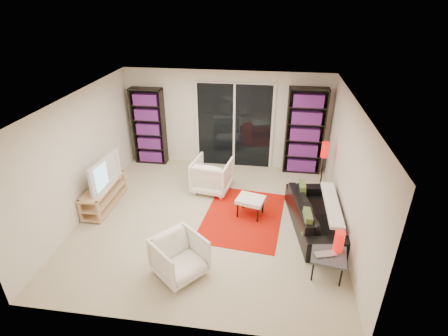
{
  "coord_description": "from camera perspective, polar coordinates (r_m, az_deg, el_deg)",
  "views": [
    {
      "loc": [
        1.08,
        -5.61,
        4.09
      ],
      "look_at": [
        0.25,
        0.3,
        1.0
      ],
      "focal_mm": 28.0,
      "sensor_mm": 36.0,
      "label": 1
    }
  ],
  "objects": [
    {
      "name": "laptop",
      "position": [
        5.76,
        16.39,
        -13.65
      ],
      "size": [
        0.39,
        0.31,
        0.03
      ],
      "primitive_type": "imported",
      "rotation": [
        0.0,
        0.0,
        0.29
      ],
      "color": "silver",
      "rests_on": "side_table"
    },
    {
      "name": "rug",
      "position": [
        7.08,
        3.15,
        -7.9
      ],
      "size": [
        1.7,
        2.17,
        0.01
      ],
      "primitive_type": "cube",
      "rotation": [
        0.0,
        0.0,
        -0.1
      ],
      "color": "red",
      "rests_on": "floor"
    },
    {
      "name": "wall_back",
      "position": [
        8.68,
        0.4,
        7.91
      ],
      "size": [
        5.0,
        0.02,
        2.4
      ],
      "primitive_type": "cube",
      "color": "silver",
      "rests_on": "ground"
    },
    {
      "name": "tv_stand",
      "position": [
        7.69,
        -19.02,
        -4.13
      ],
      "size": [
        0.43,
        1.34,
        0.5
      ],
      "color": "#E5BD83",
      "rests_on": "floor"
    },
    {
      "name": "ottoman",
      "position": [
        6.95,
        4.36,
        -5.34
      ],
      "size": [
        0.61,
        0.54,
        0.4
      ],
      "color": "white",
      "rests_on": "floor"
    },
    {
      "name": "wall_front",
      "position": [
        4.38,
        -8.65,
        -14.27
      ],
      "size": [
        5.0,
        0.02,
        2.4
      ],
      "primitive_type": "cube",
      "color": "silver",
      "rests_on": "ground"
    },
    {
      "name": "wall_right",
      "position": [
        6.47,
        19.75,
        -0.92
      ],
      "size": [
        0.02,
        5.0,
        2.4
      ],
      "primitive_type": "cube",
      "color": "silver",
      "rests_on": "ground"
    },
    {
      "name": "bookshelf_right",
      "position": [
        8.54,
        13.04,
        5.8
      ],
      "size": [
        0.9,
        0.3,
        2.1
      ],
      "color": "black",
      "rests_on": "ground"
    },
    {
      "name": "ceiling",
      "position": [
        5.96,
        -2.83,
        10.86
      ],
      "size": [
        5.0,
        5.0,
        0.02
      ],
      "primitive_type": "cube",
      "color": "white",
      "rests_on": "wall_back"
    },
    {
      "name": "tv",
      "position": [
        7.43,
        -19.51,
        -0.59
      ],
      "size": [
        0.26,
        1.06,
        0.6
      ],
      "primitive_type": "imported",
      "rotation": [
        0.0,
        0.0,
        1.45
      ],
      "color": "black",
      "rests_on": "tv_stand"
    },
    {
      "name": "wall_left",
      "position": [
        7.26,
        -22.4,
        1.72
      ],
      "size": [
        0.02,
        5.0,
        2.4
      ],
      "primitive_type": "cube",
      "color": "silver",
      "rests_on": "ground"
    },
    {
      "name": "bookshelf_left",
      "position": [
        9.06,
        -12.16,
        6.62
      ],
      "size": [
        0.8,
        0.3,
        1.95
      ],
      "color": "black",
      "rests_on": "ground"
    },
    {
      "name": "armchair_front",
      "position": [
        5.69,
        -7.28,
        -14.18
      ],
      "size": [
        1.03,
        1.02,
        0.67
      ],
      "primitive_type": "imported",
      "rotation": [
        0.0,
        0.0,
        0.86
      ],
      "color": "white",
      "rests_on": "floor"
    },
    {
      "name": "sliding_door",
      "position": [
        8.67,
        1.68,
        6.83
      ],
      "size": [
        1.92,
        0.08,
        2.16
      ],
      "color": "white",
      "rests_on": "ground"
    },
    {
      "name": "armchair_back",
      "position": [
        7.79,
        -1.95,
        -1.15
      ],
      "size": [
        0.92,
        0.94,
        0.75
      ],
      "primitive_type": "imported",
      "rotation": [
        0.0,
        0.0,
        2.98
      ],
      "color": "white",
      "rests_on": "floor"
    },
    {
      "name": "side_table",
      "position": [
        5.86,
        16.71,
        -13.63
      ],
      "size": [
        0.6,
        0.6,
        0.4
      ],
      "color": "#3F4044",
      "rests_on": "floor"
    },
    {
      "name": "floor",
      "position": [
        7.03,
        -2.39,
        -8.25
      ],
      "size": [
        5.0,
        5.0,
        0.0
      ],
      "primitive_type": "plane",
      "color": "beige",
      "rests_on": "ground"
    },
    {
      "name": "floor_lamp",
      "position": [
        7.71,
        16.06,
        1.92
      ],
      "size": [
        0.18,
        0.18,
        1.22
      ],
      "color": "black",
      "rests_on": "floor"
    },
    {
      "name": "table_lamp",
      "position": [
        5.83,
        18.26,
        -11.31
      ],
      "size": [
        0.16,
        0.16,
        0.35
      ],
      "primitive_type": "cylinder",
      "color": "red",
      "rests_on": "side_table"
    },
    {
      "name": "sofa",
      "position": [
        6.85,
        14.64,
        -7.4
      ],
      "size": [
        1.07,
        2.07,
        0.58
      ],
      "primitive_type": "imported",
      "rotation": [
        0.0,
        0.0,
        1.73
      ],
      "color": "black",
      "rests_on": "floor"
    }
  ]
}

